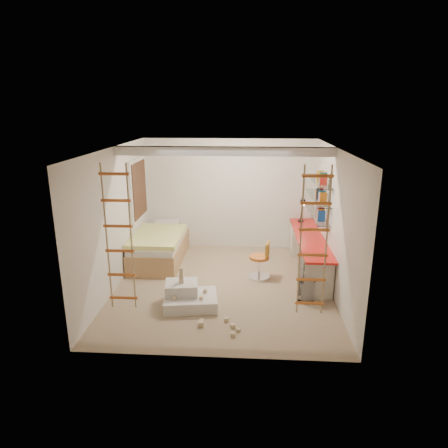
# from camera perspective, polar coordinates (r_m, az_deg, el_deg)

# --- Properties ---
(floor) EXTENTS (4.50, 4.50, 0.00)m
(floor) POSITION_cam_1_polar(r_m,az_deg,el_deg) (7.71, -0.14, -8.86)
(floor) COLOR tan
(floor) RESTS_ON ground
(ceiling_beam) EXTENTS (4.00, 0.18, 0.16)m
(ceiling_beam) POSITION_cam_1_polar(r_m,az_deg,el_deg) (7.31, -0.00, 10.36)
(ceiling_beam) COLOR white
(ceiling_beam) RESTS_ON ceiling
(window_frame) EXTENTS (0.06, 1.15, 1.35)m
(window_frame) POSITION_cam_1_polar(r_m,az_deg,el_deg) (8.97, -12.22, 4.85)
(window_frame) COLOR white
(window_frame) RESTS_ON wall_left
(window_blind) EXTENTS (0.02, 1.00, 1.20)m
(window_blind) POSITION_cam_1_polar(r_m,az_deg,el_deg) (8.96, -11.97, 4.85)
(window_blind) COLOR #4C2D1E
(window_blind) RESTS_ON window_frame
(rope_ladder_left) EXTENTS (0.41, 0.04, 2.13)m
(rope_ladder_left) POSITION_cam_1_polar(r_m,az_deg,el_deg) (5.79, -14.78, -2.04)
(rope_ladder_left) COLOR #D95C25
(rope_ladder_left) RESTS_ON ceiling
(rope_ladder_right) EXTENTS (0.41, 0.04, 2.13)m
(rope_ladder_right) POSITION_cam_1_polar(r_m,az_deg,el_deg) (5.57, 12.65, -2.61)
(rope_ladder_right) COLOR orange
(rope_ladder_right) RESTS_ON ceiling
(waste_bin) EXTENTS (0.31, 0.31, 0.39)m
(waste_bin) POSITION_cam_1_polar(r_m,az_deg,el_deg) (7.23, 11.62, -9.30)
(waste_bin) COLOR white
(waste_bin) RESTS_ON floor
(desk) EXTENTS (0.56, 2.80, 0.75)m
(desk) POSITION_cam_1_polar(r_m,az_deg,el_deg) (8.43, 12.00, -3.99)
(desk) COLOR red
(desk) RESTS_ON floor
(shelves) EXTENTS (0.25, 1.80, 0.71)m
(shelves) POSITION_cam_1_polar(r_m,az_deg,el_deg) (8.40, 13.23, 3.67)
(shelves) COLOR white
(shelves) RESTS_ON wall_right
(bed) EXTENTS (1.02, 2.00, 0.69)m
(bed) POSITION_cam_1_polar(r_m,az_deg,el_deg) (8.91, -9.18, -3.21)
(bed) COLOR #AD7F51
(bed) RESTS_ON floor
(task_lamp) EXTENTS (0.14, 0.36, 0.57)m
(task_lamp) POSITION_cam_1_polar(r_m,az_deg,el_deg) (9.12, 11.15, 2.44)
(task_lamp) COLOR black
(task_lamp) RESTS_ON desk
(swivel_chair) EXTENTS (0.53, 0.53, 0.75)m
(swivel_chair) POSITION_cam_1_polar(r_m,az_deg,el_deg) (7.98, 5.18, -5.84)
(swivel_chair) COLOR orange
(swivel_chair) RESTS_ON floor
(play_platform) EXTENTS (0.99, 0.82, 0.40)m
(play_platform) POSITION_cam_1_polar(r_m,az_deg,el_deg) (6.99, -5.16, -10.33)
(play_platform) COLOR silver
(play_platform) RESTS_ON floor
(toy_blocks) EXTENTS (1.15, 1.10, 0.67)m
(toy_blocks) POSITION_cam_1_polar(r_m,az_deg,el_deg) (6.61, -2.96, -11.31)
(toy_blocks) COLOR #CCB284
(toy_blocks) RESTS_ON floor
(books) EXTENTS (0.14, 0.70, 0.92)m
(books) POSITION_cam_1_polar(r_m,az_deg,el_deg) (8.38, 13.27, 4.36)
(books) COLOR #194CA5
(books) RESTS_ON shelves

